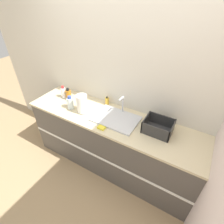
{
  "coord_description": "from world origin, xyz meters",
  "views": [
    {
      "loc": [
        0.89,
        -1.19,
        2.26
      ],
      "look_at": [
        0.02,
        0.27,
        1.01
      ],
      "focal_mm": 28.0,
      "sensor_mm": 36.0,
      "label": 1
    }
  ],
  "objects": [
    {
      "name": "sink",
      "position": [
        0.06,
        0.31,
        0.91
      ],
      "size": [
        0.55,
        0.39,
        0.25
      ],
      "color": "silver",
      "rests_on": "counter_cabinet"
    },
    {
      "name": "wall_back",
      "position": [
        0.0,
        0.63,
        1.3
      ],
      "size": [
        4.73,
        0.06,
        2.6
      ],
      "color": "beige",
      "rests_on": "ground_plane"
    },
    {
      "name": "paper_towel_roll",
      "position": [
        -0.39,
        0.22,
        1.02
      ],
      "size": [
        0.14,
        0.14,
        0.25
      ],
      "color": "#4C4C51",
      "rests_on": "counter_cabinet"
    },
    {
      "name": "sponge",
      "position": [
        0.0,
        0.07,
        0.9
      ],
      "size": [
        0.09,
        0.06,
        0.02
      ],
      "color": "yellow",
      "rests_on": "counter_cabinet"
    },
    {
      "name": "counter_cabinet",
      "position": [
        0.0,
        0.3,
        0.45
      ],
      "size": [
        2.36,
        0.63,
        0.89
      ],
      "color": "#514C47",
      "rests_on": "ground_plane"
    },
    {
      "name": "bottle_white_spray",
      "position": [
        -0.85,
        0.37,
        0.97
      ],
      "size": [
        0.07,
        0.07,
        0.19
      ],
      "color": "white",
      "rests_on": "counter_cabinet"
    },
    {
      "name": "soap_dispenser",
      "position": [
        -0.21,
        0.53,
        0.95
      ],
      "size": [
        0.05,
        0.05,
        0.12
      ],
      "color": "gold",
      "rests_on": "counter_cabinet"
    },
    {
      "name": "ground_plane",
      "position": [
        0.0,
        0.0,
        0.0
      ],
      "size": [
        12.0,
        12.0,
        0.0
      ],
      "primitive_type": "plane",
      "color": "tan"
    },
    {
      "name": "bottle_amber",
      "position": [
        -0.76,
        0.36,
        0.97
      ],
      "size": [
        0.08,
        0.08,
        0.18
      ],
      "color": "#B26B19",
      "rests_on": "counter_cabinet"
    },
    {
      "name": "dish_rack",
      "position": [
        0.58,
        0.36,
        0.95
      ],
      "size": [
        0.32,
        0.25,
        0.15
      ],
      "color": "#2D2D2D",
      "rests_on": "counter_cabinet"
    },
    {
      "name": "bottle_clear",
      "position": [
        -0.59,
        0.21,
        0.97
      ],
      "size": [
        0.09,
        0.09,
        0.19
      ],
      "color": "silver",
      "rests_on": "counter_cabinet"
    }
  ]
}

